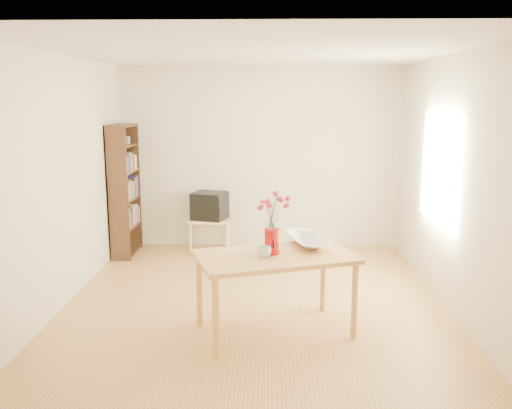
{
  "coord_description": "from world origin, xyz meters",
  "views": [
    {
      "loc": [
        0.15,
        -5.54,
        2.15
      ],
      "look_at": [
        0.0,
        0.3,
        1.0
      ],
      "focal_mm": 38.0,
      "sensor_mm": 36.0,
      "label": 1
    }
  ],
  "objects_px": {
    "table": "(275,263)",
    "television": "(210,205)",
    "mug": "(264,252)",
    "pitcher": "(272,242)",
    "bowl": "(307,222)"
  },
  "relations": [
    {
      "from": "table",
      "to": "mug",
      "type": "bearing_deg",
      "value": -160.49
    },
    {
      "from": "table",
      "to": "television",
      "type": "distance_m",
      "value": 2.92
    },
    {
      "from": "table",
      "to": "television",
      "type": "relative_size",
      "value": 2.95
    },
    {
      "from": "table",
      "to": "television",
      "type": "bearing_deg",
      "value": 89.23
    },
    {
      "from": "table",
      "to": "mug",
      "type": "xyz_separation_m",
      "value": [
        -0.1,
        -0.08,
        0.13
      ]
    },
    {
      "from": "mug",
      "to": "pitcher",
      "type": "bearing_deg",
      "value": -132.9
    },
    {
      "from": "mug",
      "to": "television",
      "type": "height_order",
      "value": "mug"
    },
    {
      "from": "bowl",
      "to": "television",
      "type": "bearing_deg",
      "value": 116.86
    },
    {
      "from": "pitcher",
      "to": "television",
      "type": "height_order",
      "value": "pitcher"
    },
    {
      "from": "pitcher",
      "to": "table",
      "type": "bearing_deg",
      "value": -66.14
    },
    {
      "from": "table",
      "to": "mug",
      "type": "relative_size",
      "value": 12.35
    },
    {
      "from": "table",
      "to": "mug",
      "type": "height_order",
      "value": "mug"
    },
    {
      "from": "mug",
      "to": "bowl",
      "type": "distance_m",
      "value": 0.64
    },
    {
      "from": "table",
      "to": "television",
      "type": "xyz_separation_m",
      "value": [
        -0.9,
        2.77,
        -0.01
      ]
    },
    {
      "from": "table",
      "to": "pitcher",
      "type": "relative_size",
      "value": 6.86
    }
  ]
}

